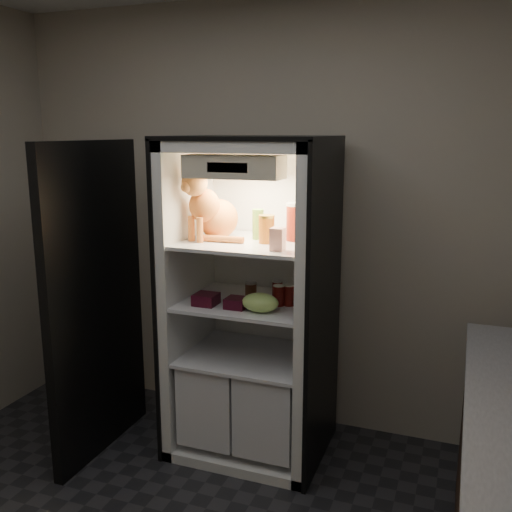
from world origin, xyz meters
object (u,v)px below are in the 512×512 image
Objects in this scene: tabby_cat at (211,211)px; condiment_jar at (251,290)px; parmesan_shaker at (258,224)px; pepper_jar at (297,222)px; mayo_tub at (263,228)px; berry_box_right at (236,303)px; refrigerator at (253,322)px; grape_bag at (260,303)px; berry_box_left at (206,299)px; soda_can_c at (279,296)px; cream_carton at (278,239)px; soda_can_a at (277,291)px; soda_can_b at (289,295)px; salsa_jar at (267,229)px.

condiment_jar is at bearing 38.26° from tabby_cat.
pepper_jar is at bearing 10.44° from parmesan_shaker.
parmesan_shaker is 1.49× the size of mayo_tub.
condiment_jar reaches higher than berry_box_right.
refrigerator is 0.28m from berry_box_right.
grape_bag is 1.62× the size of berry_box_left.
soda_can_c is (0.17, -0.11, -0.38)m from parmesan_shaker.
tabby_cat is at bearing 145.33° from berry_box_right.
refrigerator reaches higher than cream_carton.
mayo_tub reaches higher than berry_box_right.
refrigerator is 14.89× the size of berry_box_left.
refrigerator is 8.77× the size of pepper_jar.
soda_can_a is at bearing 54.07° from berry_box_right.
condiment_jar is at bearing 135.11° from cream_carton.
soda_can_b is 0.30m from berry_box_right.
cream_carton is 0.94× the size of berry_box_left.
refrigerator is 0.30m from soda_can_c.
soda_can_c is (0.04, -0.10, 0.00)m from soda_can_a.
salsa_jar is 0.44m from berry_box_right.
condiment_jar is (-0.05, -0.07, -0.36)m from mayo_tub.
berry_box_right is at bearing -132.32° from salsa_jar.
condiment_jar is (-0.20, 0.09, -0.01)m from soda_can_c.
mayo_tub is at bearing 133.84° from soda_can_c.
tabby_cat is 0.61m from grape_bag.
cream_carton reaches higher than grape_bag.
condiment_jar is at bearing 165.77° from soda_can_b.
pepper_jar is at bearing 88.04° from soda_can_b.
soda_can_b is 0.93× the size of berry_box_left.
parmesan_shaker is (0.25, 0.09, -0.08)m from tabby_cat.
mayo_tub is (0.27, 0.13, -0.10)m from tabby_cat.
parmesan_shaker is 1.37× the size of berry_box_left.
soda_can_b is (0.20, -0.13, -0.35)m from mayo_tub.
tabby_cat reaches higher than soda_can_c.
soda_can_b reaches higher than soda_can_a.
cream_carton is 1.02× the size of soda_can_c.
pepper_jar reaches higher than berry_box_left.
soda_can_a is 0.42m from berry_box_left.
mayo_tub is 0.37m from soda_can_a.
pepper_jar is 1.05× the size of grape_bag.
tabby_cat is at bearing -179.90° from soda_can_b.
soda_can_b is at bearing 55.82° from grape_bag.
soda_can_b is 0.06m from soda_can_c.
parmesan_shaker reaches higher than cream_carton.
refrigerator is 19.78× the size of condiment_jar.
condiment_jar is at bearing -162.09° from refrigerator.
refrigerator is at bearing 144.93° from salsa_jar.
mayo_tub is 0.21m from pepper_jar.
salsa_jar is 0.39m from soda_can_b.
cream_carton is (0.23, -0.25, 0.56)m from refrigerator.
mayo_tub is at bearing 107.32° from grape_bag.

